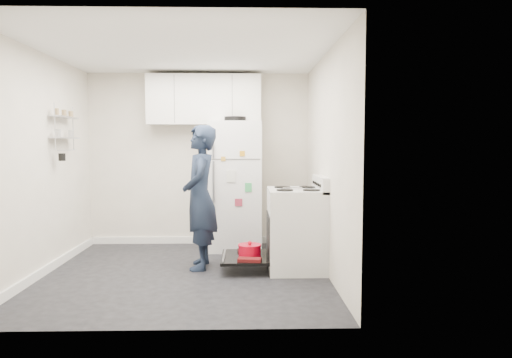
{
  "coord_description": "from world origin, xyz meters",
  "views": [
    {
      "loc": [
        0.68,
        -5.13,
        1.47
      ],
      "look_at": [
        0.81,
        0.39,
        1.05
      ],
      "focal_mm": 32.0,
      "sensor_mm": 36.0,
      "label": 1
    }
  ],
  "objects_px": {
    "refrigerator": "(235,185)",
    "open_oven_door": "(247,254)",
    "person": "(200,197)",
    "electric_range": "(295,230)"
  },
  "relations": [
    {
      "from": "open_oven_door",
      "to": "person",
      "type": "bearing_deg",
      "value": 169.59
    },
    {
      "from": "electric_range",
      "to": "refrigerator",
      "type": "bearing_deg",
      "value": 123.35
    },
    {
      "from": "open_oven_door",
      "to": "refrigerator",
      "type": "distance_m",
      "value": 1.33
    },
    {
      "from": "person",
      "to": "electric_range",
      "type": "bearing_deg",
      "value": 83.38
    },
    {
      "from": "electric_range",
      "to": "refrigerator",
      "type": "relative_size",
      "value": 0.59
    },
    {
      "from": "refrigerator",
      "to": "person",
      "type": "distance_m",
      "value": 1.09
    },
    {
      "from": "electric_range",
      "to": "person",
      "type": "xyz_separation_m",
      "value": [
        -1.12,
        0.09,
        0.38
      ]
    },
    {
      "from": "open_oven_door",
      "to": "person",
      "type": "xyz_separation_m",
      "value": [
        -0.55,
        0.1,
        0.67
      ]
    },
    {
      "from": "electric_range",
      "to": "open_oven_door",
      "type": "bearing_deg",
      "value": -178.59
    },
    {
      "from": "refrigerator",
      "to": "open_oven_door",
      "type": "bearing_deg",
      "value": -81.97
    }
  ]
}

